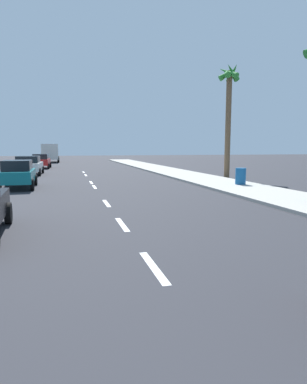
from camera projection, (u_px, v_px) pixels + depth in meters
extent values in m
plane|color=#2D2D33|center=(96.00, 190.00, 17.98)|extent=(160.00, 160.00, 0.00)
cube|color=#B2ADA3|center=(212.00, 181.00, 21.84)|extent=(3.60, 80.00, 0.14)
cube|color=white|center=(153.00, 267.00, 6.31)|extent=(0.16, 1.80, 0.01)
cube|color=white|center=(122.00, 224.00, 9.81)|extent=(0.16, 1.80, 0.01)
cube|color=white|center=(106.00, 203.00, 13.54)|extent=(0.16, 1.80, 0.01)
cube|color=white|center=(94.00, 187.00, 19.17)|extent=(0.16, 1.80, 0.01)
cube|color=white|center=(91.00, 182.00, 21.62)|extent=(0.16, 1.80, 0.01)
cube|color=white|center=(86.00, 175.00, 27.39)|extent=(0.16, 1.80, 0.01)
cube|color=white|center=(84.00, 172.00, 30.72)|extent=(0.16, 1.80, 0.01)
cylinder|color=black|center=(8.00, 213.00, 9.87)|extent=(0.21, 0.65, 0.64)
cube|color=#14727A|center=(18.00, 176.00, 18.53)|extent=(1.69, 3.90, 0.64)
cube|color=black|center=(17.00, 165.00, 18.27)|extent=(1.47, 2.04, 0.56)
cylinder|color=black|center=(7.00, 181.00, 19.62)|extent=(0.19, 0.64, 0.64)
cylinder|color=black|center=(36.00, 180.00, 20.06)|extent=(0.19, 0.64, 0.64)
cylinder|color=black|center=(32.00, 185.00, 17.55)|extent=(0.19, 0.64, 0.64)
cube|color=white|center=(29.00, 166.00, 27.80)|extent=(2.00, 4.62, 0.64)
cube|color=black|center=(28.00, 159.00, 27.50)|extent=(1.73, 2.41, 0.56)
cylinder|color=black|center=(20.00, 170.00, 29.13)|extent=(0.19, 0.64, 0.64)
cylinder|color=black|center=(43.00, 170.00, 29.59)|extent=(0.19, 0.64, 0.64)
cylinder|color=black|center=(14.00, 172.00, 26.12)|extent=(0.19, 0.64, 0.64)
cylinder|color=black|center=(40.00, 172.00, 26.58)|extent=(0.19, 0.64, 0.64)
cube|color=red|center=(41.00, 162.00, 36.52)|extent=(1.84, 4.12, 0.64)
cube|color=black|center=(41.00, 157.00, 36.25)|extent=(1.57, 2.16, 0.56)
cylinder|color=black|center=(35.00, 165.00, 37.72)|extent=(0.20, 0.65, 0.64)
cylinder|color=black|center=(50.00, 165.00, 38.10)|extent=(0.20, 0.65, 0.64)
cylinder|color=black|center=(32.00, 166.00, 35.04)|extent=(0.20, 0.65, 0.64)
cylinder|color=black|center=(48.00, 166.00, 35.42)|extent=(0.20, 0.65, 0.64)
cube|color=beige|center=(50.00, 154.00, 53.61)|extent=(2.47, 2.41, 1.40)
cube|color=silver|center=(50.00, 152.00, 50.71)|extent=(2.52, 4.23, 2.30)
cylinder|color=black|center=(43.00, 159.00, 53.25)|extent=(0.31, 0.91, 0.90)
cylinder|color=black|center=(58.00, 159.00, 53.92)|extent=(0.31, 0.91, 0.90)
cylinder|color=black|center=(42.00, 160.00, 49.54)|extent=(0.31, 0.91, 0.90)
cylinder|color=black|center=(58.00, 160.00, 50.22)|extent=(0.31, 0.91, 0.90)
cylinder|color=brown|center=(228.00, 125.00, 24.55)|extent=(0.41, 0.41, 7.80)
cone|color=#2D8433|center=(233.00, 73.00, 24.11)|extent=(0.50, 1.52, 1.31)
cone|color=#2D8433|center=(228.00, 73.00, 24.30)|extent=(1.52, 0.65, 1.16)
cone|color=#2D8433|center=(226.00, 73.00, 24.13)|extent=(1.11, 1.81, 1.22)
cone|color=#2D8433|center=(228.00, 72.00, 23.87)|extent=(1.17, 1.82, 1.35)
cone|color=#2D8433|center=(232.00, 72.00, 23.86)|extent=(1.45, 0.95, 1.34)
cylinder|color=#14518C|center=(241.00, 176.00, 19.24)|extent=(0.60, 0.60, 0.95)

